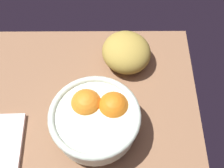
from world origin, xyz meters
TOP-DOWN VIEW (x-y plane):
  - ground_plane at (0.00, 0.00)cm, footprint 80.09×62.30cm
  - fruit_bowl at (7.64, -4.62)cm, footprint 21.30×21.30cm
  - bread_loaf at (28.55, -12.43)cm, footprint 18.95×18.79cm
  - napkin_folded at (4.16, 18.58)cm, footprint 14.46×10.37cm

SIDE VIEW (x-z plane):
  - ground_plane at x=0.00cm, z-range -3.00..0.00cm
  - napkin_folded at x=4.16cm, z-range 0.00..1.33cm
  - bread_loaf at x=28.55cm, z-range 0.00..8.63cm
  - fruit_bowl at x=7.64cm, z-range 0.75..11.92cm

